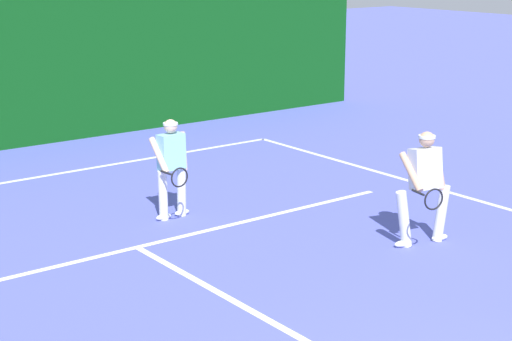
% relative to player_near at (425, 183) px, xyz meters
% --- Properties ---
extents(court_line_baseline_far, '(11.02, 0.10, 0.01)m').
position_rel_player_near_xyz_m(court_line_baseline_far, '(-3.21, 6.56, -0.87)').
color(court_line_baseline_far, white).
rests_on(court_line_baseline_far, ground_plane).
extents(court_line_service, '(8.99, 0.10, 0.01)m').
position_rel_player_near_xyz_m(court_line_service, '(-3.21, 2.27, -0.87)').
color(court_line_service, white).
rests_on(court_line_service, ground_plane).
extents(court_line_centre, '(0.10, 6.40, 0.01)m').
position_rel_player_near_xyz_m(court_line_centre, '(-3.21, -0.98, -0.87)').
color(court_line_centre, white).
rests_on(court_line_centre, ground_plane).
extents(player_near, '(0.99, 0.87, 1.60)m').
position_rel_player_near_xyz_m(player_near, '(0.00, 0.00, 0.00)').
color(player_near, silver).
rests_on(player_near, ground_plane).
extents(player_far, '(0.69, 0.83, 1.52)m').
position_rel_player_near_xyz_m(player_far, '(-2.13, 3.09, -0.04)').
color(player_far, silver).
rests_on(player_far, ground_plane).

